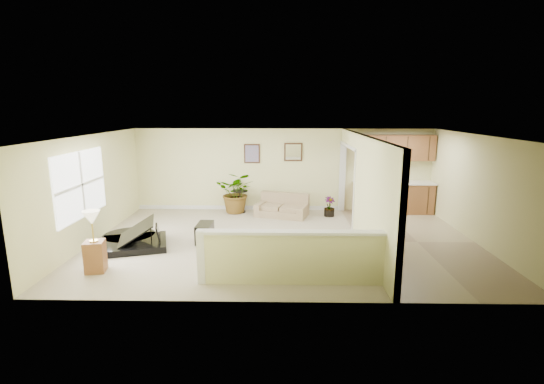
{
  "coord_description": "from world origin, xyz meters",
  "views": [
    {
      "loc": [
        -0.1,
        -8.9,
        3.1
      ],
      "look_at": [
        -0.29,
        0.4,
        1.11
      ],
      "focal_mm": 26.0,
      "sensor_mm": 36.0,
      "label": 1
    }
  ],
  "objects_px": {
    "piano_bench": "(205,233)",
    "palm_plant": "(237,193)",
    "piano": "(133,222)",
    "loveseat": "(282,205)",
    "accent_table": "(240,198)",
    "lamp_stand": "(94,246)",
    "small_plant": "(329,208)"
  },
  "relations": [
    {
      "from": "piano_bench",
      "to": "accent_table",
      "type": "relative_size",
      "value": 0.99
    },
    {
      "from": "lamp_stand",
      "to": "piano_bench",
      "type": "bearing_deg",
      "value": 44.93
    },
    {
      "from": "lamp_stand",
      "to": "small_plant",
      "type": "bearing_deg",
      "value": 39.33
    },
    {
      "from": "loveseat",
      "to": "palm_plant",
      "type": "distance_m",
      "value": 1.42
    },
    {
      "from": "lamp_stand",
      "to": "palm_plant",
      "type": "bearing_deg",
      "value": 63.12
    },
    {
      "from": "piano_bench",
      "to": "small_plant",
      "type": "height_order",
      "value": "small_plant"
    },
    {
      "from": "accent_table",
      "to": "lamp_stand",
      "type": "relative_size",
      "value": 0.56
    },
    {
      "from": "accent_table",
      "to": "small_plant",
      "type": "relative_size",
      "value": 1.17
    },
    {
      "from": "piano_bench",
      "to": "small_plant",
      "type": "relative_size",
      "value": 1.15
    },
    {
      "from": "piano",
      "to": "small_plant",
      "type": "relative_size",
      "value": 3.35
    },
    {
      "from": "accent_table",
      "to": "piano_bench",
      "type": "bearing_deg",
      "value": -101.79
    },
    {
      "from": "loveseat",
      "to": "small_plant",
      "type": "xyz_separation_m",
      "value": [
        1.39,
        -0.04,
        -0.07
      ]
    },
    {
      "from": "piano",
      "to": "accent_table",
      "type": "height_order",
      "value": "piano"
    },
    {
      "from": "piano",
      "to": "loveseat",
      "type": "bearing_deg",
      "value": 21.02
    },
    {
      "from": "piano",
      "to": "piano_bench",
      "type": "xyz_separation_m",
      "value": [
        1.57,
        0.27,
        -0.34
      ]
    },
    {
      "from": "piano_bench",
      "to": "lamp_stand",
      "type": "distance_m",
      "value": 2.53
    },
    {
      "from": "accent_table",
      "to": "small_plant",
      "type": "height_order",
      "value": "accent_table"
    },
    {
      "from": "piano",
      "to": "loveseat",
      "type": "relative_size",
      "value": 1.13
    },
    {
      "from": "piano",
      "to": "piano_bench",
      "type": "distance_m",
      "value": 1.63
    },
    {
      "from": "loveseat",
      "to": "small_plant",
      "type": "relative_size",
      "value": 2.96
    },
    {
      "from": "palm_plant",
      "to": "lamp_stand",
      "type": "bearing_deg",
      "value": -116.88
    },
    {
      "from": "loveseat",
      "to": "piano",
      "type": "bearing_deg",
      "value": -125.16
    },
    {
      "from": "piano",
      "to": "lamp_stand",
      "type": "xyz_separation_m",
      "value": [
        -0.2,
        -1.5,
        -0.05
      ]
    },
    {
      "from": "piano_bench",
      "to": "palm_plant",
      "type": "relative_size",
      "value": 0.52
    },
    {
      "from": "piano_bench",
      "to": "palm_plant",
      "type": "height_order",
      "value": "palm_plant"
    },
    {
      "from": "loveseat",
      "to": "accent_table",
      "type": "xyz_separation_m",
      "value": [
        -1.26,
        0.35,
        0.11
      ]
    },
    {
      "from": "accent_table",
      "to": "lamp_stand",
      "type": "height_order",
      "value": "lamp_stand"
    },
    {
      "from": "piano",
      "to": "accent_table",
      "type": "bearing_deg",
      "value": 37.62
    },
    {
      "from": "lamp_stand",
      "to": "loveseat",
      "type": "bearing_deg",
      "value": 48.92
    },
    {
      "from": "piano",
      "to": "lamp_stand",
      "type": "relative_size",
      "value": 1.59
    },
    {
      "from": "loveseat",
      "to": "small_plant",
      "type": "distance_m",
      "value": 1.39
    },
    {
      "from": "piano_bench",
      "to": "small_plant",
      "type": "distance_m",
      "value": 3.97
    }
  ]
}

